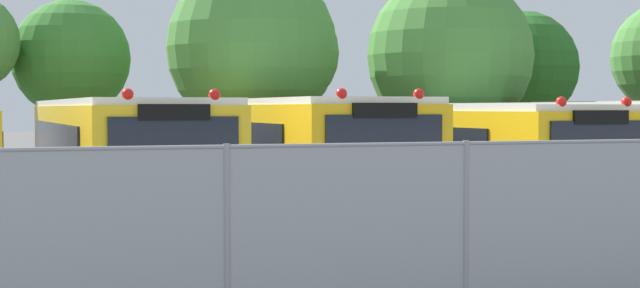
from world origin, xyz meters
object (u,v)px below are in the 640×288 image
Objects in this scene: school_bus_1 at (118,157)px; school_bus_4 at (570,150)px; tree_3 at (259,49)px; tree_2 at (74,58)px; school_bus_2 at (285,153)px; tree_4 at (451,57)px; tree_5 at (525,64)px; school_bus_3 at (439,153)px.

school_bus_1 is 0.97× the size of school_bus_4.
tree_3 is (5.36, 8.36, 2.70)m from school_bus_1.
tree_2 is (-10.43, 9.49, 2.43)m from school_bus_4.
tree_4 is (7.52, 6.92, 2.49)m from school_bus_2.
school_bus_2 is at bearing -179.70° from school_bus_1.
school_bus_2 is 1.97× the size of tree_5.
school_bus_2 is 3.62m from school_bus_3.
school_bus_1 is 1.95× the size of tree_2.
school_bus_1 is 13.28m from tree_4.
school_bus_4 is at bearing -178.62° from school_bus_2.
tree_3 reaches higher than school_bus_1.
school_bus_1 is at bearing -148.11° from tree_5.
tree_3 is 1.03× the size of tree_4.
tree_4 reaches higher than tree_5.
tree_4 reaches higher than tree_2.
tree_4 is (3.90, 6.87, 2.55)m from school_bus_3.
tree_3 is at bearing -13.04° from tree_2.
tree_4 is at bearing -121.18° from school_bus_3.
tree_4 reaches higher than school_bus_3.
tree_3 is (-5.19, 8.28, 2.72)m from school_bus_4.
school_bus_1 is 9.88m from tree_2.
tree_3 is at bearing -79.57° from school_bus_3.
school_bus_1 is 7.12m from school_bus_3.
tree_5 is at bearing -0.75° from tree_2.
tree_5 is (11.58, 9.31, 2.43)m from school_bus_2.
tree_4 is (11.02, 6.98, 2.50)m from school_bus_1.
tree_4 is at bearing -136.17° from school_bus_2.
school_bus_1 is 17.93m from tree_5.
tree_3 reaches higher than tree_2.
tree_4 reaches higher than school_bus_1.
school_bus_2 is 8.92m from tree_3.
tree_4 is at bearing -13.39° from tree_2.
school_bus_2 is at bearing -102.65° from tree_3.
tree_3 is (-1.76, 8.26, 2.75)m from school_bus_3.
tree_5 reaches higher than school_bus_2.
school_bus_2 is at bearing -141.19° from tree_5.
school_bus_4 is at bearing 178.00° from school_bus_3.
tree_3 is at bearing -58.36° from school_bus_4.
school_bus_2 is at bearing -0.28° from school_bus_4.
tree_2 is (-3.38, 9.51, 2.40)m from school_bus_2.
tree_2 is 0.97× the size of tree_5.
tree_5 is at bearing -148.90° from school_bus_1.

